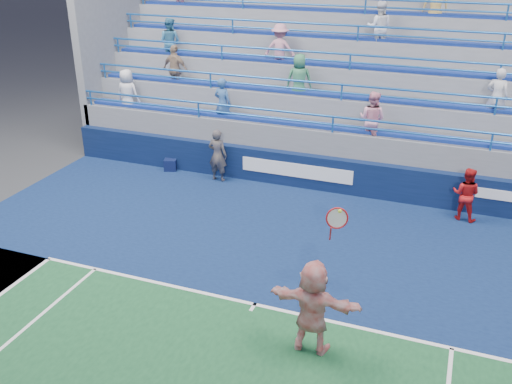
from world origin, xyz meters
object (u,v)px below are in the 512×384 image
at_px(line_judge, 218,155).
at_px(tennis_player, 313,307).
at_px(ball_girl, 466,194).
at_px(judge_chair, 171,164).

bearing_deg(line_judge, tennis_player, 128.46).
distance_m(tennis_player, line_judge, 8.63).
distance_m(line_judge, ball_girl, 7.60).
height_order(tennis_player, ball_girl, tennis_player).
bearing_deg(ball_girl, line_judge, 10.76).
bearing_deg(judge_chair, ball_girl, -2.24).
relative_size(judge_chair, ball_girl, 0.47).
bearing_deg(tennis_player, line_judge, 126.05).
bearing_deg(judge_chair, line_judge, -7.44).
bearing_deg(judge_chair, tennis_player, -46.09).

